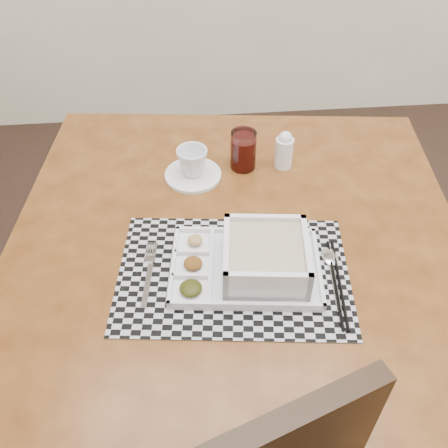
% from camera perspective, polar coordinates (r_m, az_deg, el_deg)
% --- Properties ---
extents(dining_table, '(1.17, 1.17, 0.79)m').
position_cam_1_polar(dining_table, '(1.22, 1.33, -4.10)').
color(dining_table, '#4A230D').
rests_on(dining_table, ground).
extents(placemat, '(0.53, 0.39, 0.00)m').
position_cam_1_polar(placemat, '(1.08, 1.10, -5.69)').
color(placemat, '#ACACB3').
rests_on(placemat, dining_table).
extents(serving_tray, '(0.34, 0.25, 0.09)m').
position_cam_1_polar(serving_tray, '(1.06, 3.95, -4.24)').
color(serving_tray, white).
rests_on(serving_tray, placemat).
extents(fork, '(0.04, 0.19, 0.00)m').
position_cam_1_polar(fork, '(1.09, -8.68, -5.45)').
color(fork, silver).
rests_on(fork, placemat).
extents(spoon, '(0.04, 0.18, 0.01)m').
position_cam_1_polar(spoon, '(1.13, 12.09, -4.18)').
color(spoon, silver).
rests_on(spoon, placemat).
extents(chopsticks, '(0.04, 0.24, 0.01)m').
position_cam_1_polar(chopsticks, '(1.09, 12.81, -6.59)').
color(chopsticks, black).
rests_on(chopsticks, placemat).
extents(saucer, '(0.15, 0.15, 0.01)m').
position_cam_1_polar(saucer, '(1.33, -3.56, 5.61)').
color(saucer, white).
rests_on(saucer, dining_table).
extents(cup, '(0.08, 0.08, 0.08)m').
position_cam_1_polar(cup, '(1.30, -3.64, 7.09)').
color(cup, white).
rests_on(cup, saucer).
extents(juice_glass, '(0.07, 0.07, 0.11)m').
position_cam_1_polar(juice_glass, '(1.33, 2.21, 8.28)').
color(juice_glass, white).
rests_on(juice_glass, dining_table).
extents(creamer_bottle, '(0.05, 0.05, 0.11)m').
position_cam_1_polar(creamer_bottle, '(1.35, 6.88, 8.38)').
color(creamer_bottle, white).
rests_on(creamer_bottle, dining_table).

